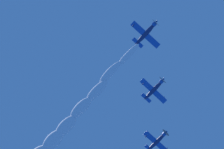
% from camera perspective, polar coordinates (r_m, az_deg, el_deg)
% --- Properties ---
extents(airplane_lead, '(7.64, 7.04, 2.86)m').
position_cam_1_polar(airplane_lead, '(85.30, 5.18, 6.23)').
color(airplane_lead, navy).
extents(airplane_left_wingman, '(7.56, 7.03, 3.20)m').
position_cam_1_polar(airplane_left_wingman, '(92.80, 6.36, -2.22)').
color(airplane_left_wingman, navy).
extents(airplane_right_wingman, '(7.65, 7.05, 2.83)m').
position_cam_1_polar(airplane_right_wingman, '(97.20, 6.83, -9.88)').
color(airplane_right_wingman, navy).
extents(smoke_trail_lead, '(16.62, 40.07, 6.05)m').
position_cam_1_polar(smoke_trail_lead, '(93.41, -7.19, -7.86)').
color(smoke_trail_lead, white).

